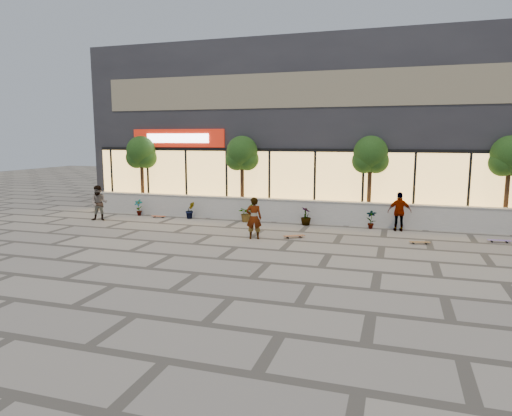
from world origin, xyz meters
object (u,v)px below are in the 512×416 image
(skateboard_left, at_px, (159,216))
(skateboard_right_near, at_px, (420,242))
(tree_west, at_px, (141,154))
(skater_right_near, at_px, (400,212))
(skater_center, at_px, (254,218))
(skateboard_center, at_px, (294,236))
(skateboard_right_far, at_px, (499,240))
(tree_mideast, at_px, (370,157))
(tree_midwest, at_px, (242,155))
(skater_left, at_px, (99,203))
(tree_east, at_px, (510,159))

(skateboard_left, xyz_separation_m, skateboard_right_near, (11.82, -2.12, 0.00))
(tree_west, relative_size, skater_right_near, 2.42)
(tree_west, height_order, skater_center, tree_west)
(skateboard_center, bearing_deg, skateboard_right_far, -20.65)
(tree_mideast, xyz_separation_m, skater_center, (-3.95, -4.58, -2.18))
(skateboard_right_near, bearing_deg, tree_west, 153.04)
(skateboard_left, bearing_deg, tree_mideast, 5.58)
(skateboard_left, height_order, skateboard_right_near, skateboard_right_near)
(tree_midwest, height_order, skateboard_right_near, tree_midwest)
(skater_left, xyz_separation_m, skateboard_right_near, (14.06, -0.62, -0.75))
(tree_mideast, relative_size, skateboard_left, 5.55)
(tree_west, bearing_deg, tree_midwest, 0.00)
(skater_center, xyz_separation_m, skater_right_near, (5.28, 3.18, 0.01))
(tree_east, height_order, skater_center, tree_east)
(skater_left, bearing_deg, skateboard_left, 16.13)
(tree_west, xyz_separation_m, skateboard_center, (8.98, -3.99, -2.90))
(tree_west, height_order, tree_mideast, same)
(skater_right_near, height_order, skateboard_left, skater_right_near)
(skateboard_right_far, bearing_deg, skater_right_near, 159.29)
(tree_midwest, xyz_separation_m, skateboard_left, (-3.77, -1.50, -2.92))
(tree_midwest, height_order, skater_right_near, tree_midwest)
(tree_midwest, distance_m, skateboard_right_near, 9.30)
(tree_midwest, bearing_deg, skateboard_center, -48.89)
(tree_west, relative_size, skater_center, 2.43)
(skater_right_near, distance_m, skateboard_left, 11.12)
(skater_right_near, relative_size, skateboard_right_far, 1.98)
(skater_right_near, distance_m, skateboard_center, 4.69)
(tree_midwest, height_order, skateboard_right_far, tree_midwest)
(tree_midwest, distance_m, skater_center, 5.47)
(skater_right_near, distance_m, skateboard_right_near, 2.45)
(tree_mideast, bearing_deg, tree_east, 0.00)
(tree_midwest, xyz_separation_m, skater_right_near, (7.33, -1.40, -2.18))
(skater_right_near, bearing_deg, skateboard_left, -6.03)
(tree_midwest, distance_m, skater_left, 7.05)
(skater_left, bearing_deg, skateboard_right_far, -16.09)
(tree_east, bearing_deg, tree_midwest, 180.00)
(skater_center, distance_m, skater_left, 8.20)
(tree_west, xyz_separation_m, skateboard_left, (1.73, -1.50, -2.92))
(skater_right_near, xyz_separation_m, skateboard_right_near, (0.73, -2.22, -0.74))
(skateboard_left, bearing_deg, tree_midwest, 18.56)
(tree_midwest, height_order, skater_center, tree_midwest)
(tree_west, relative_size, skateboard_right_far, 4.78)
(tree_midwest, relative_size, skater_left, 2.39)
(skateboard_right_near, distance_m, skateboard_right_far, 3.03)
(skater_center, distance_m, skateboard_center, 1.71)
(skater_left, bearing_deg, tree_east, -8.06)
(tree_west, height_order, tree_midwest, same)
(skateboard_left, bearing_deg, skateboard_right_far, -7.05)
(skateboard_right_near, bearing_deg, tree_midwest, 143.79)
(tree_midwest, xyz_separation_m, tree_mideast, (6.00, 0.00, 0.00))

